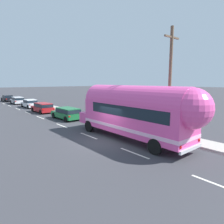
% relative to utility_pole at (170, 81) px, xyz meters
% --- Properties ---
extents(ground_plane, '(300.00, 300.00, 0.00)m').
position_rel_utility_pole_xyz_m(ground_plane, '(-4.78, 2.34, -4.42)').
color(ground_plane, '#38383D').
extents(lane_markings, '(4.07, 80.00, 0.01)m').
position_rel_utility_pole_xyz_m(lane_markings, '(-2.01, 15.24, -4.42)').
color(lane_markings, silver).
rests_on(lane_markings, ground).
extents(sidewalk_slab, '(1.89, 90.00, 0.15)m').
position_rel_utility_pole_xyz_m(sidewalk_slab, '(0.10, 12.34, -4.35)').
color(sidewalk_slab, '#ADA89E').
rests_on(sidewalk_slab, ground).
extents(utility_pole, '(1.80, 0.24, 8.50)m').
position_rel_utility_pole_xyz_m(utility_pole, '(0.00, 0.00, 0.00)').
color(utility_pole, brown).
rests_on(utility_pole, ground).
extents(painted_bus, '(2.61, 11.74, 4.12)m').
position_rel_utility_pole_xyz_m(painted_bus, '(-2.82, 0.83, -2.12)').
color(painted_bus, '#EA4C9E').
rests_on(painted_bus, ground).
extents(car_lead, '(1.99, 4.51, 1.37)m').
position_rel_utility_pole_xyz_m(car_lead, '(-2.76, 11.88, -3.64)').
color(car_lead, '#196633').
rests_on(car_lead, ground).
extents(car_second, '(1.94, 4.48, 1.37)m').
position_rel_utility_pole_xyz_m(car_second, '(-3.01, 18.77, -3.64)').
color(car_second, '#A5191E').
rests_on(car_second, ground).
extents(car_third, '(1.94, 4.67, 1.37)m').
position_rel_utility_pole_xyz_m(car_third, '(-2.58, 25.60, -3.68)').
color(car_third, white).
rests_on(car_third, ground).
extents(car_fourth, '(2.01, 4.49, 1.37)m').
position_rel_utility_pole_xyz_m(car_fourth, '(-2.72, 32.83, -3.63)').
color(car_fourth, silver).
rests_on(car_fourth, ground).
extents(car_fifth, '(2.04, 4.38, 1.37)m').
position_rel_utility_pole_xyz_m(car_fifth, '(-3.01, 39.51, -3.69)').
color(car_fifth, black).
rests_on(car_fifth, ground).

